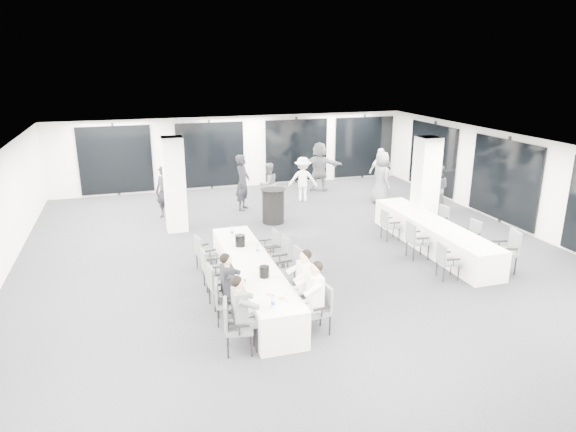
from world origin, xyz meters
The scene contains 43 objects.
room centered at (0.89, 1.11, 1.39)m, with size 14.04×16.04×2.84m.
column_left centered at (-2.80, 3.20, 1.40)m, with size 0.60×0.60×2.80m, color white.
column_right centered at (4.20, 1.00, 1.40)m, with size 0.60×0.60×2.80m, color white.
banquet_table_main centered at (-1.65, -1.76, 0.38)m, with size 0.90×5.00×0.75m, color white.
banquet_table_side centered at (3.64, -0.41, 0.38)m, with size 0.90×5.00×0.75m, color white.
cocktail_table centered at (0.15, 3.05, 0.55)m, with size 0.78×0.78×1.08m.
chair_main_left_near centered at (-2.49, -3.89, 0.55)m, with size 0.57×0.61×0.97m.
chair_main_left_second centered at (-2.48, -2.80, 0.50)m, with size 0.52×0.55×0.88m.
chair_main_left_mid centered at (-2.48, -2.10, 0.53)m, with size 0.52×0.57×0.93m.
chair_main_left_fourth centered at (-2.49, -1.20, 0.52)m, with size 0.48×0.53×0.92m.
chair_main_left_far centered at (-2.48, -0.11, 0.50)m, with size 0.53×0.55×0.87m.
chair_main_right_near centered at (-0.82, -3.68, 0.53)m, with size 0.51×0.56×0.93m.
chair_main_right_second centered at (-0.82, -3.08, 0.52)m, with size 0.50×0.54×0.91m.
chair_main_right_mid centered at (-0.81, -2.01, 0.59)m, with size 0.58×0.63×1.04m.
chair_main_right_fourth centered at (-0.82, -1.01, 0.56)m, with size 0.51×0.57×0.99m.
chair_main_right_far centered at (-0.83, -0.23, 0.50)m, with size 0.47×0.52×0.88m.
chair_side_left_near centered at (2.81, -2.26, 0.49)m, with size 0.49×0.53×0.87m.
chair_side_left_mid centered at (2.81, -0.92, 0.55)m, with size 0.52×0.57×0.97m.
chair_side_left_far centered at (2.81, 0.54, 0.50)m, with size 0.46×0.51×0.88m.
chair_side_right_near centered at (4.48, -2.32, 0.59)m, with size 0.64×0.67×1.04m.
chair_side_right_mid centered at (4.47, -0.95, 0.49)m, with size 0.47×0.51×0.87m.
chair_side_right_far centered at (4.47, 0.51, 0.49)m, with size 0.47×0.51×0.87m.
seated_guest_a centered at (-2.32, -3.90, 0.81)m, with size 0.50×0.38×1.44m.
seated_guest_b centered at (-2.32, -2.81, 0.81)m, with size 0.50×0.38×1.44m.
seated_guest_c centered at (-0.99, -3.69, 0.81)m, with size 0.50×0.38×1.44m.
seated_guest_d centered at (-0.99, -3.08, 0.81)m, with size 0.50×0.38×1.44m.
standing_guest_a centered at (-0.44, 4.75, 1.07)m, with size 0.78×0.63×2.13m, color black.
standing_guest_b centered at (0.54, 5.06, 0.85)m, with size 0.82×0.50×1.69m, color #595B61.
standing_guest_c centered at (1.86, 5.22, 0.90)m, with size 1.17×0.59×1.80m, color white.
standing_guest_d centered at (5.06, 5.47, 0.97)m, with size 1.14×0.64×1.93m, color white.
standing_guest_e centered at (4.39, 4.10, 1.04)m, with size 1.00×0.61×2.08m, color #595B61.
standing_guest_f centered at (2.94, 6.45, 1.07)m, with size 1.97×0.76×2.15m, color #595B61.
standing_guest_g centered at (-3.03, 4.57, 0.96)m, with size 0.70×0.56×1.92m, color black.
standing_guest_h centered at (5.68, 2.62, 0.90)m, with size 0.87×0.53×1.81m, color #595B61.
ice_bucket_near centered at (-1.60, -2.57, 0.86)m, with size 0.20×0.20×0.23m, color black.
ice_bucket_far centered at (-1.69, -0.69, 0.88)m, with size 0.24×0.24×0.27m, color black.
water_bottle_a centered at (-1.79, -3.89, 0.86)m, with size 0.07×0.07×0.23m, color silver.
water_bottle_b centered at (-1.42, -1.27, 0.85)m, with size 0.06×0.06×0.20m, color silver.
water_bottle_c centered at (-1.73, 0.06, 0.87)m, with size 0.08×0.08×0.24m, color silver.
plate_a centered at (-1.72, -3.41, 0.76)m, with size 0.19×0.19×0.03m.
plate_b centered at (-1.55, -3.62, 0.76)m, with size 0.20×0.20×0.03m.
plate_c centered at (-1.58, -2.13, 0.76)m, with size 0.20×0.20×0.03m.
wine_glass centered at (-1.48, -3.73, 0.88)m, with size 0.07×0.07×0.18m.
Camera 1 is at (-3.93, -11.74, 4.94)m, focal length 32.00 mm.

